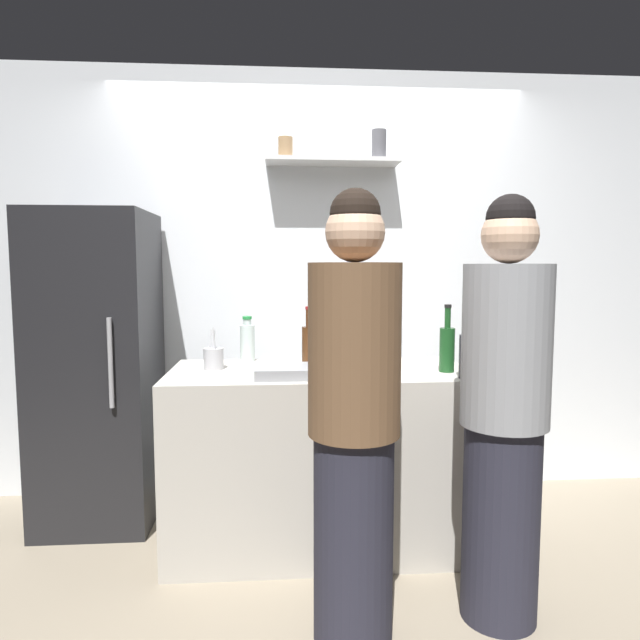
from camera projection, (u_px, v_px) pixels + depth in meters
name	position (u px, v px, depth m)	size (l,w,h in m)	color
ground_plane	(338.00, 597.00, 2.38)	(5.28, 5.28, 0.00)	gray
back_wall_assembly	(318.00, 284.00, 3.49)	(4.80, 0.32, 2.60)	white
refrigerator	(98.00, 369.00, 3.05)	(0.60, 0.64, 1.71)	black
counter	(320.00, 456.00, 2.83)	(1.50, 0.70, 0.90)	#B7B2A8
baking_pan	(292.00, 371.00, 2.60)	(0.34, 0.24, 0.05)	gray
utensil_holder	(214.00, 358.00, 2.79)	(0.10, 0.10, 0.21)	#B2B2B7
wine_bottle_amber_glass	(308.00, 343.00, 2.95)	(0.07, 0.07, 0.30)	#472814
wine_bottle_pale_glass	(380.00, 337.00, 3.02)	(0.07, 0.07, 0.35)	#B2BFB2
wine_bottle_dark_glass	(467.00, 354.00, 2.56)	(0.07, 0.07, 0.31)	black
wine_bottle_green_glass	(447.00, 347.00, 2.72)	(0.07, 0.07, 0.33)	#19471E
water_bottle_plastic	(247.00, 341.00, 3.02)	(0.08, 0.08, 0.25)	silver
person_grey_hoodie	(504.00, 414.00, 2.17)	(0.34, 0.34, 1.69)	#262633
person_brown_jacket	(354.00, 423.00, 2.04)	(0.34, 0.34, 1.69)	#262633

